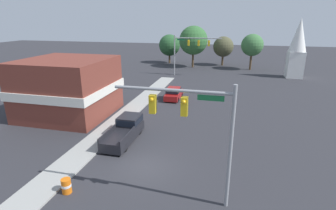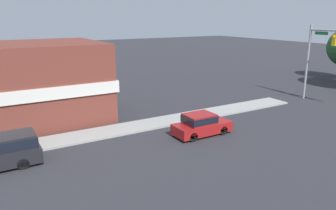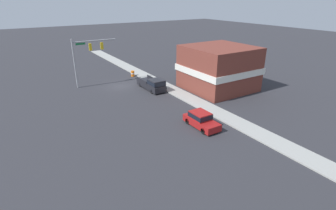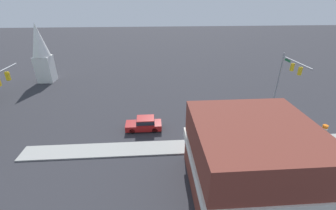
% 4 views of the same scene
% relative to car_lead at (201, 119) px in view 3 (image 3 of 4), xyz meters
% --- Properties ---
extents(ground_plane, '(200.00, 200.00, 0.00)m').
position_rel_car_lead_xyz_m(ground_plane, '(1.78, -17.37, -0.83)').
color(ground_plane, '#2D2D33').
extents(sidewalk_curb, '(2.40, 60.00, 0.14)m').
position_rel_car_lead_xyz_m(sidewalk_curb, '(-3.92, -17.37, -0.76)').
color(sidewalk_curb, '#9E9E99').
rests_on(sidewalk_curb, ground).
extents(near_signal_assembly, '(6.66, 0.49, 7.30)m').
position_rel_car_lead_xyz_m(near_signal_assembly, '(5.67, -20.25, 4.41)').
color(near_signal_assembly, gray).
rests_on(near_signal_assembly, ground).
extents(car_lead, '(1.82, 4.30, 1.61)m').
position_rel_car_lead_xyz_m(car_lead, '(0.00, 0.00, 0.00)').
color(car_lead, black).
rests_on(car_lead, ground).
extents(pickup_truck_parked, '(1.97, 5.77, 1.84)m').
position_rel_car_lead_xyz_m(pickup_truck_parked, '(-1.54, -13.15, 0.08)').
color(pickup_truck_parked, black).
rests_on(pickup_truck_parked, ground).
extents(construction_barrel, '(0.61, 0.61, 0.97)m').
position_rel_car_lead_xyz_m(construction_barrel, '(-2.12, -21.40, -0.34)').
color(construction_barrel, orange).
rests_on(construction_barrel, ground).
extents(corner_brick_building, '(9.32, 9.24, 6.33)m').
position_rel_car_lead_xyz_m(corner_brick_building, '(-10.13, -8.59, 2.32)').
color(corner_brick_building, brown).
rests_on(corner_brick_building, ground).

